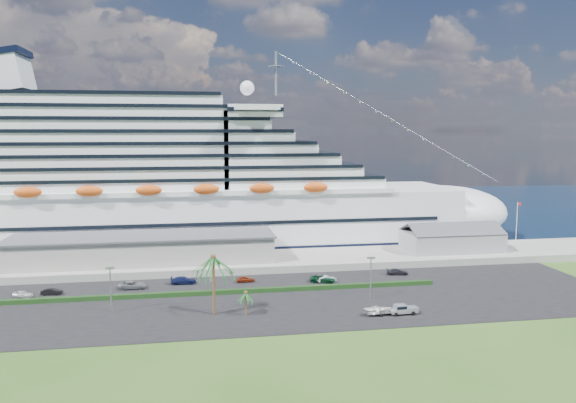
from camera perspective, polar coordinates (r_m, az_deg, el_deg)
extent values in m
plane|color=#2E4F1A|center=(98.91, -1.50, -11.85)|extent=(420.00, 420.00, 0.00)
cube|color=black|center=(109.25, -2.32, -9.96)|extent=(140.00, 38.00, 0.12)
cube|color=gray|center=(136.86, -3.88, -6.08)|extent=(240.00, 20.00, 1.80)
cube|color=black|center=(225.28, -6.18, -1.09)|extent=(420.00, 160.00, 0.02)
cube|color=silver|center=(158.59, -11.99, -1.77)|extent=(160.00, 30.00, 16.00)
ellipsoid|color=silver|center=(174.50, 15.26, -1.06)|extent=(40.00, 30.00, 16.00)
cube|color=black|center=(159.77, -11.93, -4.18)|extent=(164.00, 30.60, 2.40)
cube|color=silver|center=(157.73, -16.58, 5.92)|extent=(128.00, 26.00, 24.80)
cube|color=silver|center=(157.47, -3.86, 9.04)|extent=(14.00, 38.00, 3.20)
cube|color=silver|center=(164.10, -26.76, 11.58)|extent=(11.58, 14.00, 11.58)
cylinder|color=gray|center=(159.06, -1.24, 12.86)|extent=(0.70, 0.70, 12.00)
ellipsoid|color=#C84A12|center=(141.93, -13.96, 1.12)|extent=(90.00, 2.40, 2.60)
ellipsoid|color=#C84A12|center=(173.32, -13.19, 2.21)|extent=(90.00, 2.40, 2.60)
cube|color=black|center=(158.47, -12.00, -1.49)|extent=(144.00, 30.40, 0.90)
cube|color=gray|center=(135.91, -14.48, -4.70)|extent=(60.00, 14.00, 6.00)
cube|color=#4C4C54|center=(135.32, -14.52, -3.42)|extent=(61.00, 15.00, 0.40)
cube|color=gray|center=(150.35, 16.28, -3.86)|extent=(24.00, 12.00, 4.80)
cube|color=#4C4C54|center=(147.07, 16.84, -2.70)|extent=(24.00, 6.31, 2.74)
cube|color=#4C4C54|center=(152.38, 15.84, -2.33)|extent=(24.00, 6.31, 2.74)
cylinder|color=silver|center=(158.38, 22.20, -2.24)|extent=(0.16, 0.16, 12.00)
cube|color=red|center=(157.88, 22.45, -0.22)|extent=(1.00, 0.04, 0.70)
cube|color=black|center=(113.22, -6.72, -9.12)|extent=(88.00, 1.10, 0.90)
cylinder|color=gray|center=(105.49, -17.56, -8.63)|extent=(0.24, 0.24, 8.00)
cube|color=gray|center=(104.47, -17.65, -6.46)|extent=(1.60, 0.35, 0.35)
cylinder|color=gray|center=(109.56, 8.40, -7.78)|extent=(0.24, 0.24, 8.00)
cube|color=gray|center=(108.58, 8.44, -5.68)|extent=(1.60, 0.35, 0.35)
cylinder|color=#47301E|center=(100.33, -7.56, -8.50)|extent=(0.54, 0.54, 10.50)
sphere|color=#47301E|center=(99.04, -7.61, -5.57)|extent=(0.98, 0.98, 0.98)
cylinder|color=#47301E|center=(100.11, -4.30, -10.37)|extent=(0.35, 0.35, 4.20)
sphere|color=#47301E|center=(99.50, -4.31, -9.21)|extent=(0.73, 0.73, 0.73)
imported|color=silver|center=(121.87, -25.34, -8.50)|extent=(4.02, 2.32, 1.29)
imported|color=black|center=(121.36, -22.88, -8.43)|extent=(4.05, 1.65, 1.31)
imported|color=gray|center=(120.36, -15.53, -8.18)|extent=(5.72, 2.77, 1.57)
imported|color=#151E4B|center=(121.68, -10.57, -7.87)|extent=(5.46, 2.37, 1.56)
imported|color=maroon|center=(121.36, -4.35, -7.87)|extent=(4.04, 1.99, 1.32)
imported|color=silver|center=(121.40, 3.94, -7.84)|extent=(4.40, 2.14, 1.39)
imported|color=#0E391F|center=(121.18, 3.52, -7.84)|extent=(5.91, 3.93, 1.51)
imported|color=#222328|center=(129.48, 11.04, -7.01)|extent=(5.01, 2.86, 1.37)
cylinder|color=black|center=(101.43, 10.90, -11.20)|extent=(0.75, 0.29, 0.74)
cylinder|color=black|center=(102.98, 10.55, -10.91)|extent=(0.75, 0.29, 0.74)
cylinder|color=black|center=(102.56, 12.62, -11.04)|extent=(0.75, 0.29, 0.74)
cylinder|color=black|center=(104.10, 12.25, -10.75)|extent=(0.75, 0.29, 0.74)
cube|color=#AEB0B5|center=(102.70, 11.66, -10.80)|extent=(5.04, 2.04, 0.64)
cube|color=#AEB0B5|center=(103.07, 12.37, -10.54)|extent=(2.28, 1.88, 0.51)
cube|color=#AEB0B5|center=(102.28, 11.33, -10.49)|extent=(2.09, 1.83, 0.87)
cube|color=black|center=(102.26, 11.33, -10.44)|extent=(1.91, 1.87, 0.51)
cube|color=#AEB0B5|center=(101.92, 10.53, -10.80)|extent=(0.90, 1.78, 0.32)
cube|color=gray|center=(101.43, 9.15, -11.07)|extent=(4.56, 2.00, 0.12)
cylinder|color=gray|center=(100.82, 8.03, -11.16)|extent=(2.12, 0.25, 0.08)
cylinder|color=black|center=(100.84, 9.52, -11.32)|extent=(0.63, 0.26, 0.62)
cylinder|color=black|center=(102.39, 9.19, -11.02)|extent=(0.63, 0.26, 0.62)
imported|color=white|center=(101.25, 9.15, -10.76)|extent=(5.16, 3.89, 1.01)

